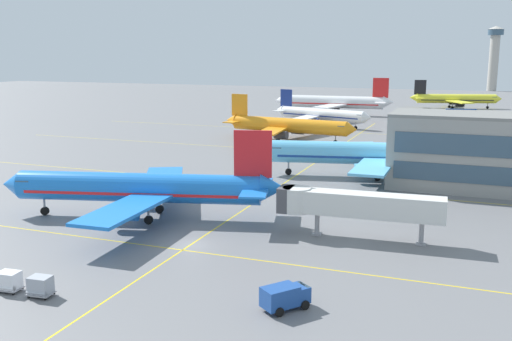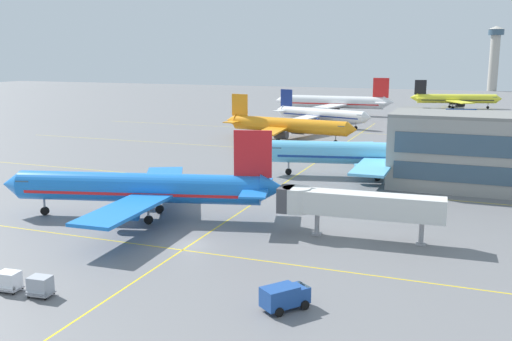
{
  "view_description": "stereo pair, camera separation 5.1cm",
  "coord_description": "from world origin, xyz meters",
  "px_view_note": "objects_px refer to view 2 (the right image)",
  "views": [
    {
      "loc": [
        29.28,
        -56.07,
        21.3
      ],
      "look_at": [
        -0.25,
        21.3,
        4.49
      ],
      "focal_mm": 40.91,
      "sensor_mm": 36.0,
      "label": 1
    },
    {
      "loc": [
        29.33,
        -56.06,
        21.3
      ],
      "look_at": [
        -0.25,
        21.3,
        4.49
      ],
      "focal_mm": 40.91,
      "sensor_mm": 36.0,
      "label": 2
    }
  ],
  "objects_px": {
    "airliner_third_row": "(287,126)",
    "airliner_far_left_stand": "(321,114)",
    "service_truck_red_van": "(285,296)",
    "jet_bridge": "(348,204)",
    "airliner_front_gate": "(142,188)",
    "control_tower": "(495,53)",
    "airliner_far_right_stand": "(334,102)",
    "baggage_cart_row_fourth": "(40,286)",
    "airliner_second_row": "(369,154)",
    "airliner_distant_taxiway": "(455,99)",
    "baggage_cart_row_middle": "(9,281)"
  },
  "relations": [
    {
      "from": "airliner_third_row",
      "to": "airliner_far_left_stand",
      "type": "relative_size",
      "value": 1.1
    },
    {
      "from": "service_truck_red_van",
      "to": "jet_bridge",
      "type": "distance_m",
      "value": 21.28
    },
    {
      "from": "airliner_front_gate",
      "to": "control_tower",
      "type": "distance_m",
      "value": 297.92
    },
    {
      "from": "airliner_third_row",
      "to": "jet_bridge",
      "type": "distance_m",
      "value": 76.57
    },
    {
      "from": "airliner_far_left_stand",
      "to": "airliner_far_right_stand",
      "type": "height_order",
      "value": "airliner_far_right_stand"
    },
    {
      "from": "service_truck_red_van",
      "to": "baggage_cart_row_fourth",
      "type": "relative_size",
      "value": 1.56
    },
    {
      "from": "airliner_far_right_stand",
      "to": "control_tower",
      "type": "xyz_separation_m",
      "value": [
        53.12,
        158.82,
        16.42
      ]
    },
    {
      "from": "airliner_front_gate",
      "to": "jet_bridge",
      "type": "distance_m",
      "value": 26.68
    },
    {
      "from": "airliner_front_gate",
      "to": "airliner_third_row",
      "type": "height_order",
      "value": "airliner_front_gate"
    },
    {
      "from": "service_truck_red_van",
      "to": "control_tower",
      "type": "distance_m",
      "value": 314.78
    },
    {
      "from": "airliner_third_row",
      "to": "jet_bridge",
      "type": "height_order",
      "value": "airliner_third_row"
    },
    {
      "from": "airliner_far_left_stand",
      "to": "baggage_cart_row_fourth",
      "type": "xyz_separation_m",
      "value": [
        8.0,
        -127.87,
        -2.5
      ]
    },
    {
      "from": "airliner_far_left_stand",
      "to": "jet_bridge",
      "type": "relative_size",
      "value": 1.67
    },
    {
      "from": "airliner_front_gate",
      "to": "airliner_second_row",
      "type": "distance_m",
      "value": 42.74
    },
    {
      "from": "jet_bridge",
      "to": "airliner_front_gate",
      "type": "bearing_deg",
      "value": -176.98
    },
    {
      "from": "airliner_far_left_stand",
      "to": "airliner_distant_taxiway",
      "type": "relative_size",
      "value": 0.93
    },
    {
      "from": "airliner_front_gate",
      "to": "baggage_cart_row_fourth",
      "type": "bearing_deg",
      "value": -79.0
    },
    {
      "from": "service_truck_red_van",
      "to": "control_tower",
      "type": "bearing_deg",
      "value": 86.32
    },
    {
      "from": "baggage_cart_row_middle",
      "to": "airliner_far_left_stand",
      "type": "bearing_deg",
      "value": 92.04
    },
    {
      "from": "airliner_far_right_stand",
      "to": "service_truck_red_van",
      "type": "distance_m",
      "value": 158.21
    },
    {
      "from": "airliner_second_row",
      "to": "baggage_cart_row_fourth",
      "type": "bearing_deg",
      "value": -106.43
    },
    {
      "from": "airliner_front_gate",
      "to": "airliner_second_row",
      "type": "relative_size",
      "value": 0.97
    },
    {
      "from": "service_truck_red_van",
      "to": "baggage_cart_row_middle",
      "type": "relative_size",
      "value": 1.56
    },
    {
      "from": "control_tower",
      "to": "service_truck_red_van",
      "type": "bearing_deg",
      "value": -93.68
    },
    {
      "from": "jet_bridge",
      "to": "airliner_far_left_stand",
      "type": "bearing_deg",
      "value": 106.36
    },
    {
      "from": "airliner_far_right_stand",
      "to": "jet_bridge",
      "type": "distance_m",
      "value": 137.79
    },
    {
      "from": "airliner_second_row",
      "to": "baggage_cart_row_middle",
      "type": "height_order",
      "value": "airliner_second_row"
    },
    {
      "from": "airliner_far_left_stand",
      "to": "baggage_cart_row_middle",
      "type": "distance_m",
      "value": 128.09
    },
    {
      "from": "airliner_second_row",
      "to": "airliner_third_row",
      "type": "height_order",
      "value": "airliner_second_row"
    },
    {
      "from": "airliner_far_left_stand",
      "to": "baggage_cart_row_middle",
      "type": "relative_size",
      "value": 11.46
    },
    {
      "from": "airliner_second_row",
      "to": "airliner_far_right_stand",
      "type": "distance_m",
      "value": 103.33
    },
    {
      "from": "airliner_third_row",
      "to": "airliner_distant_taxiway",
      "type": "height_order",
      "value": "airliner_third_row"
    },
    {
      "from": "airliner_distant_taxiway",
      "to": "jet_bridge",
      "type": "bearing_deg",
      "value": -91.54
    },
    {
      "from": "airliner_third_row",
      "to": "service_truck_red_van",
      "type": "relative_size",
      "value": 8.07
    },
    {
      "from": "baggage_cart_row_middle",
      "to": "baggage_cart_row_fourth",
      "type": "bearing_deg",
      "value": 1.83
    },
    {
      "from": "airliner_far_right_stand",
      "to": "service_truck_red_van",
      "type": "relative_size",
      "value": 9.51
    },
    {
      "from": "jet_bridge",
      "to": "airliner_far_right_stand",
      "type": "bearing_deg",
      "value": 104.12
    },
    {
      "from": "airliner_second_row",
      "to": "service_truck_red_van",
      "type": "relative_size",
      "value": 8.83
    },
    {
      "from": "airliner_distant_taxiway",
      "to": "baggage_cart_row_middle",
      "type": "height_order",
      "value": "airliner_distant_taxiway"
    },
    {
      "from": "baggage_cart_row_fourth",
      "to": "control_tower",
      "type": "relative_size",
      "value": 0.08
    },
    {
      "from": "airliner_front_gate",
      "to": "airliner_far_left_stand",
      "type": "height_order",
      "value": "airliner_front_gate"
    },
    {
      "from": "airliner_distant_taxiway",
      "to": "service_truck_red_van",
      "type": "bearing_deg",
      "value": -91.57
    },
    {
      "from": "airliner_third_row",
      "to": "airliner_far_left_stand",
      "type": "height_order",
      "value": "airliner_third_row"
    },
    {
      "from": "airliner_second_row",
      "to": "airliner_far_right_stand",
      "type": "height_order",
      "value": "airliner_far_right_stand"
    },
    {
      "from": "airliner_far_right_stand",
      "to": "control_tower",
      "type": "bearing_deg",
      "value": 71.51
    },
    {
      "from": "control_tower",
      "to": "airliner_far_right_stand",
      "type": "bearing_deg",
      "value": -108.49
    },
    {
      "from": "airliner_far_right_stand",
      "to": "airliner_second_row",
      "type": "bearing_deg",
      "value": -73.21
    },
    {
      "from": "airliner_second_row",
      "to": "baggage_cart_row_fourth",
      "type": "xyz_separation_m",
      "value": [
        -18.01,
        -61.09,
        -3.13
      ]
    },
    {
      "from": "jet_bridge",
      "to": "control_tower",
      "type": "relative_size",
      "value": 0.54
    },
    {
      "from": "airliner_front_gate",
      "to": "airliner_far_right_stand",
      "type": "relative_size",
      "value": 0.9
    }
  ]
}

